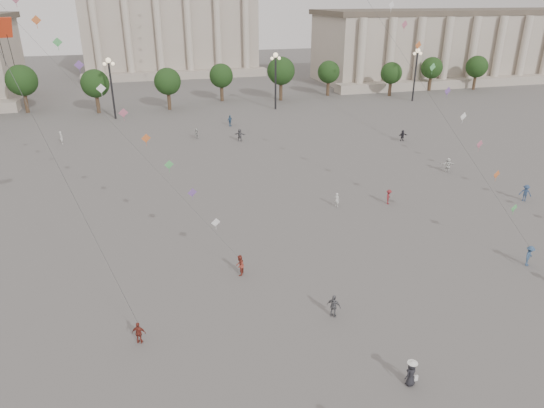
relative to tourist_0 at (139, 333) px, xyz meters
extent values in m
plane|color=#5C5957|center=(12.31, -5.59, -0.77)|extent=(360.00, 360.00, 0.00)
cube|color=#A99E8D|center=(87.31, 89.41, 7.23)|extent=(80.00, 22.00, 16.00)
cube|color=brown|center=(87.31, 89.41, 15.83)|extent=(81.60, 22.44, 1.20)
cube|color=#A99E8D|center=(87.31, 76.41, 0.23)|extent=(84.00, 4.00, 2.00)
cube|color=#A99E8D|center=(12.31, 124.41, 9.23)|extent=(46.00, 30.00, 20.00)
cube|color=#A99E8D|center=(12.31, 107.41, 0.23)|extent=(48.30, 4.00, 2.00)
cylinder|color=#3D2C1E|center=(-17.69, 72.41, 0.99)|extent=(0.70, 0.70, 3.52)
sphere|color=black|center=(-17.69, 72.41, 4.67)|extent=(5.12, 5.12, 5.12)
cylinder|color=#3D2C1E|center=(-5.69, 72.41, 0.99)|extent=(0.70, 0.70, 3.52)
sphere|color=black|center=(-5.69, 72.41, 4.67)|extent=(5.12, 5.12, 5.12)
cylinder|color=#3D2C1E|center=(6.31, 72.41, 0.99)|extent=(0.70, 0.70, 3.52)
sphere|color=black|center=(6.31, 72.41, 4.67)|extent=(5.12, 5.12, 5.12)
cylinder|color=#3D2C1E|center=(18.31, 72.41, 0.99)|extent=(0.70, 0.70, 3.52)
sphere|color=black|center=(18.31, 72.41, 4.67)|extent=(5.12, 5.12, 5.12)
cylinder|color=#3D2C1E|center=(30.31, 72.41, 0.99)|extent=(0.70, 0.70, 3.52)
sphere|color=black|center=(30.31, 72.41, 4.67)|extent=(5.12, 5.12, 5.12)
cylinder|color=#3D2C1E|center=(42.31, 72.41, 0.99)|extent=(0.70, 0.70, 3.52)
sphere|color=black|center=(42.31, 72.41, 4.67)|extent=(5.12, 5.12, 5.12)
cylinder|color=#3D2C1E|center=(54.31, 72.41, 0.99)|extent=(0.70, 0.70, 3.52)
sphere|color=black|center=(54.31, 72.41, 4.67)|extent=(5.12, 5.12, 5.12)
cylinder|color=#3D2C1E|center=(66.31, 72.41, 0.99)|extent=(0.70, 0.70, 3.52)
sphere|color=black|center=(66.31, 72.41, 4.67)|extent=(5.12, 5.12, 5.12)
cylinder|color=#3D2C1E|center=(78.31, 72.41, 0.99)|extent=(0.70, 0.70, 3.52)
sphere|color=black|center=(78.31, 72.41, 4.67)|extent=(5.12, 5.12, 5.12)
cylinder|color=#262628|center=(-2.69, 64.41, 4.23)|extent=(0.36, 0.36, 10.00)
sphere|color=#FFE5B2|center=(-2.69, 64.41, 9.43)|extent=(0.90, 0.90, 0.90)
sphere|color=#FFE5B2|center=(-3.39, 64.41, 8.83)|extent=(0.60, 0.60, 0.60)
sphere|color=#FFE5B2|center=(-1.99, 64.41, 8.83)|extent=(0.60, 0.60, 0.60)
cylinder|color=#262628|center=(27.31, 64.41, 4.23)|extent=(0.36, 0.36, 10.00)
sphere|color=#FFE5B2|center=(27.31, 64.41, 9.43)|extent=(0.90, 0.90, 0.90)
sphere|color=#FFE5B2|center=(26.61, 64.41, 8.83)|extent=(0.60, 0.60, 0.60)
sphere|color=#FFE5B2|center=(28.01, 64.41, 8.83)|extent=(0.60, 0.60, 0.60)
cylinder|color=#262628|center=(57.31, 64.41, 4.23)|extent=(0.36, 0.36, 10.00)
sphere|color=#FFE5B2|center=(57.31, 64.41, 9.43)|extent=(0.90, 0.90, 0.90)
sphere|color=#FFE5B2|center=(56.61, 64.41, 8.83)|extent=(0.60, 0.60, 0.60)
sphere|color=#FFE5B2|center=(58.01, 64.41, 8.83)|extent=(0.60, 0.60, 0.60)
imported|color=#395D82|center=(16.20, 53.60, 0.17)|extent=(1.17, 1.00, 1.89)
imported|color=#B2B2AE|center=(9.71, 47.23, 0.05)|extent=(1.15, 1.56, 1.63)
imported|color=silver|center=(38.20, 23.40, 0.15)|extent=(1.78, 1.11, 1.84)
imported|color=maroon|center=(26.15, 16.17, 0.03)|extent=(1.08, 1.18, 1.60)
imported|color=black|center=(39.91, 37.68, 0.06)|extent=(1.59, 0.71, 1.65)
imported|color=silver|center=(-10.10, 49.75, 0.19)|extent=(0.68, 0.82, 1.92)
imported|color=#59595D|center=(15.92, 44.18, 0.17)|extent=(1.79, 1.31, 1.87)
imported|color=silver|center=(20.52, 16.91, 0.02)|extent=(0.66, 0.68, 1.57)
imported|color=navy|center=(40.72, 12.94, 0.16)|extent=(1.34, 1.34, 1.86)
imported|color=maroon|center=(0.00, 0.00, 0.00)|extent=(0.98, 0.64, 1.54)
imported|color=#5D5D61|center=(13.01, -0.71, 0.08)|extent=(1.01, 0.98, 1.70)
imported|color=maroon|center=(7.90, 6.36, 0.09)|extent=(0.95, 1.04, 1.72)
imported|color=#334E73|center=(31.07, 1.46, 0.12)|extent=(1.32, 1.18, 1.78)
imported|color=black|center=(14.80, -7.86, 0.02)|extent=(0.90, 0.73, 1.58)
cone|color=white|center=(14.80, -7.86, 0.85)|extent=(0.52, 0.52, 0.14)
cylinder|color=white|center=(14.80, -7.86, 0.79)|extent=(0.60, 0.60, 0.02)
cube|color=white|center=(15.05, -8.01, -0.22)|extent=(0.22, 0.10, 0.35)
cylinder|color=#3F3F3F|center=(-2.70, 1.28, 9.51)|extent=(0.02, 0.02, 18.37)
cylinder|color=#3F3F3F|center=(-8.86, 22.41, 19.05)|extent=(0.02, 0.02, 59.13)
cube|color=white|center=(6.38, 7.82, 3.38)|extent=(0.76, 0.25, 0.76)
cube|color=#7C54A8|center=(4.86, 9.28, 5.50)|extent=(0.76, 0.25, 0.76)
cube|color=#56BB65|center=(3.33, 10.74, 7.47)|extent=(0.76, 0.25, 0.76)
cube|color=orange|center=(1.81, 12.20, 9.33)|extent=(0.76, 0.25, 0.76)
cube|color=#BE657C|center=(0.28, 13.65, 11.13)|extent=(0.76, 0.25, 0.76)
cube|color=white|center=(-1.24, 15.11, 12.87)|extent=(0.76, 0.25, 0.76)
cube|color=#7C54A8|center=(-2.76, 16.57, 14.57)|extent=(0.76, 0.25, 0.76)
cube|color=#56BB65|center=(-4.29, 18.03, 16.24)|extent=(0.76, 0.25, 0.76)
cube|color=orange|center=(-5.81, 19.49, 17.87)|extent=(0.76, 0.25, 0.76)
cube|color=#56BB65|center=(30.64, 3.65, 3.52)|extent=(0.76, 0.25, 0.76)
cube|color=orange|center=(30.21, 5.85, 5.77)|extent=(0.76, 0.25, 0.76)
cube|color=#BE657C|center=(29.77, 8.05, 7.84)|extent=(0.76, 0.25, 0.76)
cube|color=white|center=(29.34, 10.25, 9.81)|extent=(0.76, 0.25, 0.76)
cube|color=#7C54A8|center=(28.91, 12.45, 11.70)|extent=(0.76, 0.25, 0.76)
cube|color=#56BB65|center=(28.47, 14.65, 13.54)|extent=(0.76, 0.25, 0.76)
cube|color=orange|center=(28.04, 16.85, 15.33)|extent=(0.76, 0.25, 0.76)
cube|color=#BE657C|center=(27.60, 19.05, 17.09)|extent=(0.76, 0.25, 0.76)
cube|color=white|center=(27.17, 21.25, 18.81)|extent=(0.76, 0.25, 0.76)
camera|label=1|loc=(1.50, -26.35, 19.73)|focal=32.00mm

